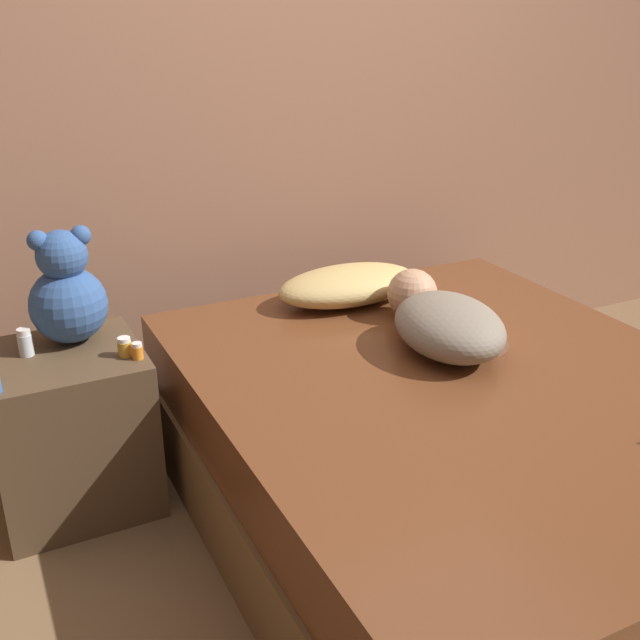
# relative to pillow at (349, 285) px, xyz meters

# --- Properties ---
(ground_plane) EXTENTS (12.00, 12.00, 0.00)m
(ground_plane) POSITION_rel_pillow_xyz_m (0.02, -0.75, -0.62)
(ground_plane) COLOR brown
(wall_back) EXTENTS (8.00, 0.06, 2.60)m
(wall_back) POSITION_rel_pillow_xyz_m (0.02, 0.52, 0.68)
(wall_back) COLOR #996B51
(wall_back) RESTS_ON ground_plane
(bed) EXTENTS (1.62, 1.98, 0.55)m
(bed) POSITION_rel_pillow_xyz_m (0.02, -0.75, -0.35)
(bed) COLOR brown
(bed) RESTS_ON ground_plane
(nightstand) EXTENTS (0.51, 0.49, 0.57)m
(nightstand) POSITION_rel_pillow_xyz_m (-1.11, -0.06, -0.33)
(nightstand) COLOR brown
(nightstand) RESTS_ON ground_plane
(pillow) EXTENTS (0.59, 0.32, 0.14)m
(pillow) POSITION_rel_pillow_xyz_m (0.00, 0.00, 0.00)
(pillow) COLOR tan
(pillow) RESTS_ON bed
(person_lying) EXTENTS (0.42, 0.67, 0.19)m
(person_lying) POSITION_rel_pillow_xyz_m (0.09, -0.50, 0.02)
(person_lying) COLOR gray
(person_lying) RESTS_ON bed
(teddy_bear) EXTENTS (0.26, 0.26, 0.40)m
(teddy_bear) POSITION_rel_pillow_xyz_m (-1.05, 0.04, 0.13)
(teddy_bear) COLOR #335693
(teddy_bear) RESTS_ON nightstand
(bottle_amber) EXTENTS (0.05, 0.05, 0.07)m
(bottle_amber) POSITION_rel_pillow_xyz_m (-0.92, -0.16, -0.01)
(bottle_amber) COLOR gold
(bottle_amber) RESTS_ON nightstand
(bottle_orange) EXTENTS (0.04, 0.04, 0.06)m
(bottle_orange) POSITION_rel_pillow_xyz_m (-0.89, -0.20, -0.02)
(bottle_orange) COLOR orange
(bottle_orange) RESTS_ON nightstand
(bottle_clear) EXTENTS (0.05, 0.05, 0.09)m
(bottle_clear) POSITION_rel_pillow_xyz_m (-1.21, -0.02, 0.00)
(bottle_clear) COLOR silver
(bottle_clear) RESTS_ON nightstand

